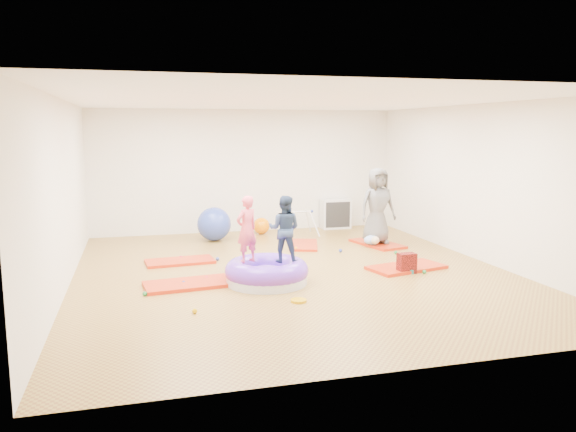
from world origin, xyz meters
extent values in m
cube|color=olive|center=(0.00, 0.00, 0.00)|extent=(7.00, 8.00, 0.01)
cube|color=white|center=(0.00, 0.00, 2.80)|extent=(7.00, 8.00, 0.01)
cube|color=silver|center=(0.00, 4.00, 1.40)|extent=(7.00, 0.01, 2.80)
cube|color=silver|center=(0.00, -4.00, 1.40)|extent=(7.00, 0.01, 2.80)
cube|color=silver|center=(-3.50, 0.00, 1.40)|extent=(0.01, 8.00, 2.80)
cube|color=silver|center=(3.50, 0.00, 1.40)|extent=(0.01, 8.00, 2.80)
cube|color=red|center=(-1.74, -0.38, 0.03)|extent=(1.40, 0.81, 0.06)
cube|color=red|center=(-1.76, 1.17, 0.02)|extent=(1.23, 0.69, 0.05)
cube|color=red|center=(0.78, 1.98, 0.02)|extent=(0.85, 1.21, 0.05)
cube|color=red|center=(1.92, -0.30, 0.03)|extent=(1.41, 0.93, 0.05)
cube|color=red|center=(2.28, 1.69, 0.03)|extent=(0.86, 1.31, 0.05)
cylinder|color=silver|center=(-0.57, -0.55, 0.07)|extent=(1.25, 1.25, 0.14)
torus|color=#6731D2|center=(-0.57, -0.55, 0.20)|extent=(1.29, 1.29, 0.34)
ellipsoid|color=#6731D2|center=(-0.57, -0.55, 0.12)|extent=(0.69, 0.69, 0.31)
imported|color=#F75466|center=(-0.85, -0.43, 0.89)|extent=(0.45, 0.40, 1.03)
imported|color=navy|center=(-0.29, -0.57, 0.89)|extent=(0.62, 0.57, 1.03)
imported|color=#5C5C5C|center=(2.25, 1.65, 0.82)|extent=(0.78, 0.53, 1.54)
ellipsoid|color=#95B0EC|center=(2.09, 1.52, 0.15)|extent=(0.34, 0.22, 0.19)
sphere|color=beige|center=(2.09, 1.37, 0.17)|extent=(0.16, 0.16, 0.16)
sphere|color=#EB2248|center=(-1.45, -0.15, 0.03)|extent=(0.07, 0.07, 0.07)
sphere|color=#238039|center=(-2.40, -0.76, 0.03)|extent=(0.07, 0.07, 0.07)
sphere|color=#2B41A6|center=(1.30, 1.23, 0.03)|extent=(0.07, 0.07, 0.07)
sphere|color=#2B41A6|center=(-1.09, 1.15, 0.03)|extent=(0.07, 0.07, 0.07)
sphere|color=#DBA900|center=(0.52, 1.63, 0.03)|extent=(0.07, 0.07, 0.07)
sphere|color=#238039|center=(2.06, -0.67, 0.03)|extent=(0.07, 0.07, 0.07)
sphere|color=#238039|center=(2.26, 0.79, 0.03)|extent=(0.07, 0.07, 0.07)
sphere|color=#2B41A6|center=(-1.82, -0.32, 0.03)|extent=(0.07, 0.07, 0.07)
sphere|color=#EB2248|center=(-1.72, 1.43, 0.03)|extent=(0.07, 0.07, 0.07)
sphere|color=#DBA900|center=(-1.79, -1.72, 0.03)|extent=(0.07, 0.07, 0.07)
sphere|color=#2B41A6|center=(-0.89, 3.02, 0.36)|extent=(0.72, 0.72, 0.72)
sphere|color=#FF8100|center=(0.25, 3.52, 0.19)|extent=(0.37, 0.37, 0.37)
cylinder|color=silver|center=(0.76, 2.81, 0.30)|extent=(0.21, 0.22, 0.56)
cylinder|color=silver|center=(0.76, 3.29, 0.30)|extent=(0.21, 0.22, 0.56)
cylinder|color=silver|center=(1.28, 2.81, 0.30)|extent=(0.21, 0.22, 0.56)
cylinder|color=silver|center=(1.28, 3.29, 0.30)|extent=(0.21, 0.22, 0.56)
cylinder|color=silver|center=(1.02, 3.05, 0.55)|extent=(0.55, 0.03, 0.03)
sphere|color=#EB2248|center=(0.75, 3.05, 0.55)|extent=(0.07, 0.07, 0.07)
sphere|color=#2B41A6|center=(1.29, 3.05, 0.55)|extent=(0.07, 0.07, 0.07)
cube|color=silver|center=(2.13, 3.80, 0.35)|extent=(0.70, 0.34, 0.70)
cube|color=#282727|center=(2.13, 3.63, 0.35)|extent=(0.60, 0.02, 0.60)
cube|color=silver|center=(2.13, 3.75, 0.35)|extent=(0.02, 0.24, 0.62)
cube|color=silver|center=(2.13, 3.75, 0.35)|extent=(0.62, 0.24, 0.02)
cylinder|color=#166E76|center=(1.84, -0.49, 0.04)|extent=(0.32, 0.32, 0.07)
cube|color=#9E1711|center=(1.79, -0.56, 0.17)|extent=(0.30, 0.19, 0.34)
cylinder|color=#DBA900|center=(-0.36, -1.59, 0.02)|extent=(0.22, 0.22, 0.03)
camera|label=1|loc=(-2.45, -8.73, 2.34)|focal=35.00mm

